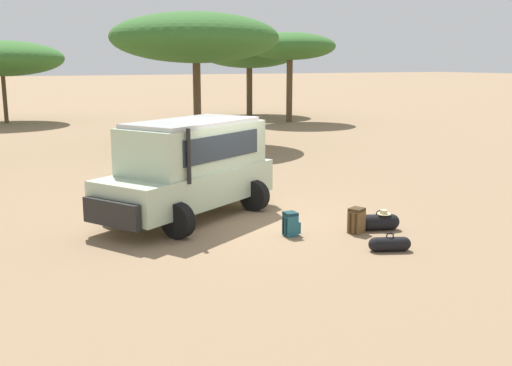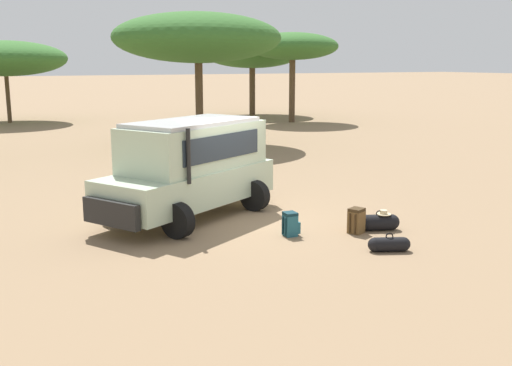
# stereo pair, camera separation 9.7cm
# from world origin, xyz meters

# --- Properties ---
(ground_plane) EXTENTS (320.00, 320.00, 0.00)m
(ground_plane) POSITION_xyz_m (0.00, 0.00, 0.00)
(ground_plane) COLOR #8C7051
(safari_vehicle) EXTENTS (5.31, 4.04, 2.44)m
(safari_vehicle) POSITION_xyz_m (-1.03, 0.75, 1.29)
(safari_vehicle) COLOR #B2C6A8
(safari_vehicle) RESTS_ON ground_plane
(backpack_beside_front_wheel) EXTENTS (0.39, 0.33, 0.54)m
(backpack_beside_front_wheel) POSITION_xyz_m (0.35, -1.85, 0.26)
(backpack_beside_front_wheel) COLOR #235B6B
(backpack_beside_front_wheel) RESTS_ON ground_plane
(backpack_cluster_center) EXTENTS (0.47, 0.41, 0.58)m
(backpack_cluster_center) POSITION_xyz_m (1.81, -2.34, 0.28)
(backpack_cluster_center) COLOR brown
(backpack_cluster_center) RESTS_ON ground_plane
(duffel_bag_low_black_case) EXTENTS (0.93, 0.58, 0.48)m
(duffel_bag_low_black_case) POSITION_xyz_m (2.42, -2.39, 0.19)
(duffel_bag_low_black_case) COLOR black
(duffel_bag_low_black_case) RESTS_ON ground_plane
(duffel_bag_soft_canvas) EXTENTS (0.84, 0.53, 0.40)m
(duffel_bag_soft_canvas) POSITION_xyz_m (1.60, -3.77, 0.15)
(duffel_bag_soft_canvas) COLOR black
(duffel_bag_soft_canvas) RESTS_ON ground_plane
(acacia_tree_centre_back) EXTENTS (7.64, 7.39, 5.16)m
(acacia_tree_centre_back) POSITION_xyz_m (-3.02, 28.33, 4.05)
(acacia_tree_centre_back) COLOR brown
(acacia_tree_centre_back) RESTS_ON ground_plane
(acacia_tree_right_mid) EXTENTS (7.80, 6.68, 6.06)m
(acacia_tree_right_mid) POSITION_xyz_m (3.99, 12.93, 4.91)
(acacia_tree_right_mid) COLOR brown
(acacia_tree_right_mid) RESTS_ON ground_plane
(acacia_tree_far_right) EXTENTS (6.85, 6.62, 5.30)m
(acacia_tree_far_right) POSITION_xyz_m (13.32, 26.19, 4.32)
(acacia_tree_far_right) COLOR brown
(acacia_tree_far_right) RESTS_ON ground_plane
(acacia_tree_distant_right) EXTENTS (6.02, 5.33, 5.68)m
(acacia_tree_distant_right) POSITION_xyz_m (13.39, 20.57, 4.79)
(acacia_tree_distant_right) COLOR brown
(acacia_tree_distant_right) RESTS_ON ground_plane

